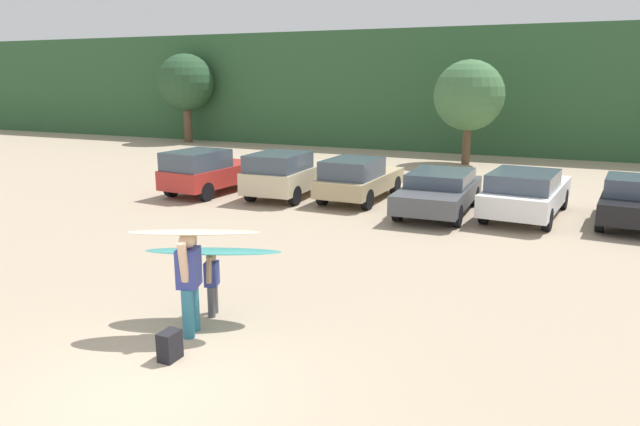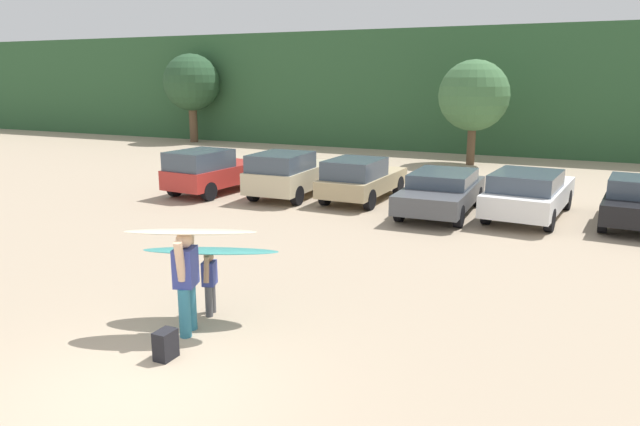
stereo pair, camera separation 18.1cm
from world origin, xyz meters
name	(u,v)px [view 1 (the left image)]	position (x,y,z in m)	size (l,w,h in m)	color
ground_plane	(145,389)	(0.00, 0.00, 0.00)	(120.00, 120.00, 0.00)	tan
hillside_ridge	(502,89)	(0.00, 32.82, 3.35)	(108.00, 12.00, 6.71)	#2D5633
tree_center_left	(186,83)	(-18.26, 25.53, 3.72)	(3.54, 3.54, 5.53)	brown
tree_left	(469,96)	(-0.13, 23.00, 3.25)	(3.30, 3.30, 4.92)	brown
parked_car_red	(207,171)	(-7.17, 11.79, 0.84)	(2.04, 4.05, 1.62)	#B72D28
parked_car_champagne	(287,173)	(-4.30, 12.47, 0.84)	(1.97, 4.27, 1.62)	beige
parked_car_tan	(358,178)	(-1.81, 12.88, 0.77)	(1.85, 4.25, 1.49)	tan
parked_car_dark_gray	(439,190)	(1.12, 12.23, 0.70)	(2.02, 4.66, 1.28)	#4C4F54
parked_car_white	(526,192)	(3.63, 12.74, 0.77)	(2.30, 4.91, 1.45)	white
parked_car_black	(636,201)	(6.58, 12.96, 0.72)	(2.07, 4.03, 1.39)	black
person_adult	(189,277)	(-0.49, 1.73, 0.98)	(0.44, 0.75, 1.73)	teal
person_child	(212,280)	(-0.62, 2.54, 0.66)	(0.30, 0.52, 1.17)	#4C4C51
surfboard_cream	(193,232)	(-0.43, 1.81, 1.73)	(2.22, 1.44, 0.14)	beige
surfboard_teal	(213,251)	(-0.48, 2.41, 1.23)	(2.44, 1.50, 0.15)	teal
backpack_dropped	(170,346)	(-0.23, 0.84, 0.22)	(0.24, 0.34, 0.45)	black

